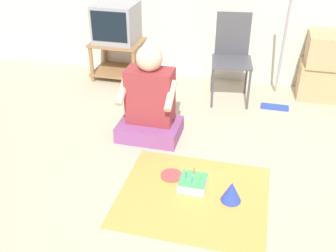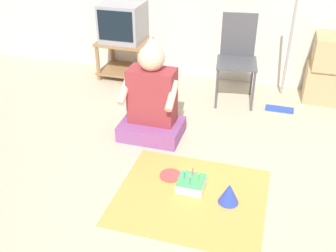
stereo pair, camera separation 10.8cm
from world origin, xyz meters
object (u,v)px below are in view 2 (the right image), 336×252
(party_hat_blue, at_px, (229,193))
(tv, at_px, (123,22))
(birthday_cake, at_px, (191,184))
(dust_mop, at_px, (285,73))
(person_seated, at_px, (152,102))
(cardboard_box_stack, at_px, (335,70))
(folding_chair, at_px, (237,53))
(paper_plate, at_px, (171,175))

(party_hat_blue, bearing_deg, tv, 128.92)
(tv, height_order, birthday_cake, tv)
(dust_mop, distance_m, party_hat_blue, 1.70)
(person_seated, height_order, party_hat_blue, person_seated)
(birthday_cake, height_order, party_hat_blue, party_hat_blue)
(tv, relative_size, party_hat_blue, 2.94)
(cardboard_box_stack, height_order, dust_mop, dust_mop)
(dust_mop, height_order, birthday_cake, dust_mop)
(cardboard_box_stack, xyz_separation_m, person_seated, (-1.60, -1.20, -0.01))
(dust_mop, relative_size, party_hat_blue, 7.90)
(cardboard_box_stack, relative_size, person_seated, 0.75)
(cardboard_box_stack, distance_m, party_hat_blue, 2.10)
(person_seated, bearing_deg, cardboard_box_stack, 36.87)
(person_seated, distance_m, birthday_cake, 0.89)
(tv, distance_m, folding_chair, 1.37)
(paper_plate, bearing_deg, tv, 121.47)
(tv, xyz_separation_m, folding_chair, (1.35, -0.23, -0.15))
(cardboard_box_stack, distance_m, birthday_cake, 2.16)
(tv, bearing_deg, birthday_cake, -55.68)
(cardboard_box_stack, distance_m, dust_mop, 0.57)
(birthday_cake, height_order, paper_plate, birthday_cake)
(tv, bearing_deg, folding_chair, -9.56)
(tv, distance_m, birthday_cake, 2.33)
(person_seated, bearing_deg, party_hat_blue, -41.84)
(birthday_cake, xyz_separation_m, party_hat_blue, (0.29, -0.07, 0.04))
(folding_chair, xyz_separation_m, person_seated, (-0.60, -0.97, -0.17))
(birthday_cake, bearing_deg, paper_plate, 152.93)
(party_hat_blue, bearing_deg, person_seated, 138.16)
(dust_mop, relative_size, person_seated, 1.35)
(cardboard_box_stack, relative_size, birthday_cake, 3.45)
(dust_mop, xyz_separation_m, birthday_cake, (-0.58, -1.58, -0.33))
(tv, relative_size, person_seated, 0.50)
(folding_chair, relative_size, dust_mop, 0.71)
(dust_mop, xyz_separation_m, paper_plate, (-0.77, -1.48, -0.36))
(folding_chair, bearing_deg, party_hat_blue, -82.92)
(folding_chair, bearing_deg, tv, 170.44)
(cardboard_box_stack, bearing_deg, birthday_cake, -120.07)
(paper_plate, bearing_deg, dust_mop, 62.62)
(cardboard_box_stack, xyz_separation_m, paper_plate, (-1.26, -1.76, -0.34))
(folding_chair, height_order, person_seated, person_seated)
(tv, distance_m, person_seated, 1.45)
(person_seated, relative_size, paper_plate, 5.44)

